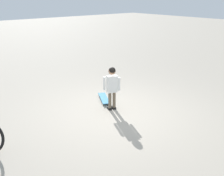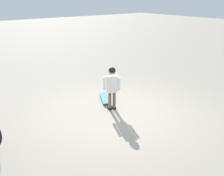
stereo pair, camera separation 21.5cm
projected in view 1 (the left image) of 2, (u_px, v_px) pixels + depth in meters
ground_plane at (118, 114)px, 6.24m from camera, size 50.00×50.00×0.00m
child_person at (112, 84)px, 6.28m from camera, size 0.30×0.32×1.06m
skateboard at (104, 98)px, 7.02m from camera, size 0.54×0.79×0.07m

